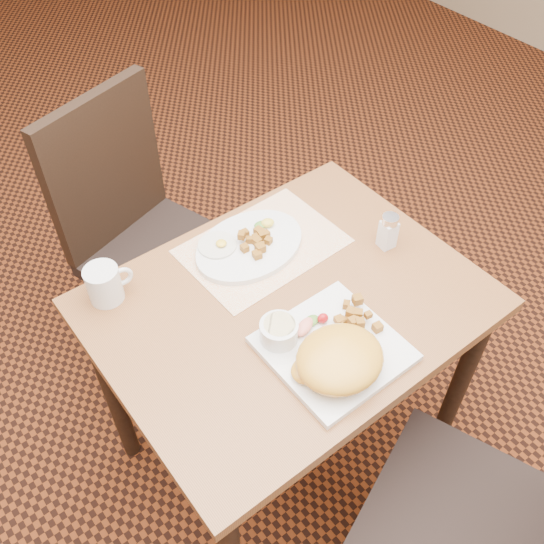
{
  "coord_description": "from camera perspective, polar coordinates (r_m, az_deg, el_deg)",
  "views": [
    {
      "loc": [
        -0.61,
        -0.72,
        1.86
      ],
      "look_at": [
        -0.01,
        0.05,
        0.82
      ],
      "focal_mm": 40.0,
      "sensor_mm": 36.0,
      "label": 1
    }
  ],
  "objects": [
    {
      "name": "coffee_mug",
      "position": [
        1.48,
        -15.46,
        -1.08
      ],
      "size": [
        0.11,
        0.08,
        0.09
      ],
      "color": "silver",
      "rests_on": "table"
    },
    {
      "name": "home_fries_sq",
      "position": [
        1.39,
        7.77,
        -4.39
      ],
      "size": [
        0.1,
        0.12,
        0.04
      ],
      "color": "#A2661A",
      "rests_on": "plate_square"
    },
    {
      "name": "salt_shaker",
      "position": [
        1.58,
        10.88,
        3.83
      ],
      "size": [
        0.05,
        0.05,
        0.1
      ],
      "color": "white",
      "rests_on": "table"
    },
    {
      "name": "ground",
      "position": [
        2.09,
        1.13,
        -16.11
      ],
      "size": [
        8.0,
        8.0,
        0.0
      ],
      "primitive_type": "plane",
      "color": "black",
      "rests_on": "ground"
    },
    {
      "name": "fried_egg",
      "position": [
        1.56,
        -5.13,
        2.57
      ],
      "size": [
        0.1,
        0.1,
        0.02
      ],
      "color": "white",
      "rests_on": "plate_oval"
    },
    {
      "name": "plate_square",
      "position": [
        1.37,
        5.77,
        -7.18
      ],
      "size": [
        0.28,
        0.28,
        0.02
      ],
      "primitive_type": "cube",
      "rotation": [
        0.0,
        0.0,
        0.0
      ],
      "color": "silver",
      "rests_on": "table"
    },
    {
      "name": "chair_far",
      "position": [
        1.99,
        -12.22,
        4.07
      ],
      "size": [
        0.53,
        0.53,
        0.97
      ],
      "rotation": [
        0.0,
        0.0,
        3.44
      ],
      "color": "black",
      "rests_on": "ground"
    },
    {
      "name": "garnish_ov",
      "position": [
        1.61,
        -0.66,
        4.58
      ],
      "size": [
        0.06,
        0.05,
        0.02
      ],
      "color": "#387223",
      "rests_on": "plate_oval"
    },
    {
      "name": "table",
      "position": [
        1.54,
        1.47,
        -5.3
      ],
      "size": [
        0.9,
        0.7,
        0.75
      ],
      "color": "brown",
      "rests_on": "ground"
    },
    {
      "name": "chair_near",
      "position": [
        1.49,
        21.54,
        -21.71
      ],
      "size": [
        0.54,
        0.55,
        0.97
      ],
      "rotation": [
        0.0,
        0.0,
        0.35
      ],
      "color": "black",
      "rests_on": "ground"
    },
    {
      "name": "placemat",
      "position": [
        1.58,
        -0.89,
        2.45
      ],
      "size": [
        0.41,
        0.29,
        0.0
      ],
      "primitive_type": "cube",
      "rotation": [
        0.0,
        0.0,
        0.03
      ],
      "color": "white",
      "rests_on": "table"
    },
    {
      "name": "home_fries_ov",
      "position": [
        1.56,
        -1.49,
        2.93
      ],
      "size": [
        0.09,
        0.1,
        0.03
      ],
      "color": "#A2661A",
      "rests_on": "plate_oval"
    },
    {
      "name": "garnish_sq",
      "position": [
        1.38,
        3.62,
        -4.86
      ],
      "size": [
        0.1,
        0.05,
        0.03
      ],
      "color": "#387223",
      "rests_on": "plate_square"
    },
    {
      "name": "plate_oval",
      "position": [
        1.57,
        -2.13,
        2.48
      ],
      "size": [
        0.32,
        0.25,
        0.02
      ],
      "primitive_type": null,
      "rotation": [
        0.0,
        0.0,
        0.09
      ],
      "color": "silver",
      "rests_on": "placemat"
    },
    {
      "name": "hollandaise_mound",
      "position": [
        1.3,
        6.31,
        -8.2
      ],
      "size": [
        0.2,
        0.18,
        0.07
      ],
      "color": "gold",
      "rests_on": "plate_square"
    },
    {
      "name": "ramekin",
      "position": [
        1.35,
        0.65,
        -5.55
      ],
      "size": [
        0.09,
        0.09,
        0.05
      ],
      "color": "silver",
      "rests_on": "plate_square"
    }
  ]
}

